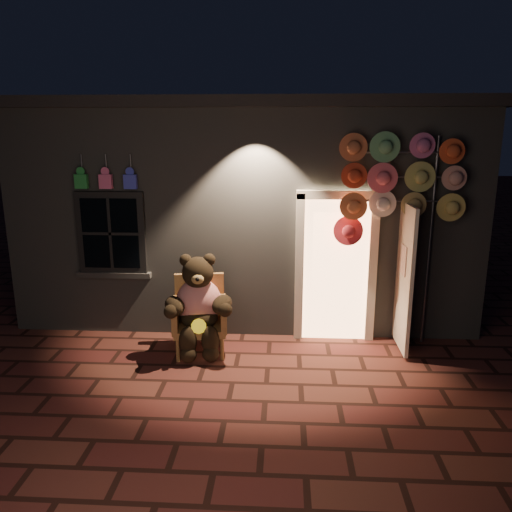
{
  "coord_description": "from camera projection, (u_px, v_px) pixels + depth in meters",
  "views": [
    {
      "loc": [
        0.61,
        -5.51,
        2.98
      ],
      "look_at": [
        0.23,
        1.0,
        1.35
      ],
      "focal_mm": 35.0,
      "sensor_mm": 36.0,
      "label": 1
    }
  ],
  "objects": [
    {
      "name": "teddy_bear",
      "position": [
        199.0,
        305.0,
        6.72
      ],
      "size": [
        0.99,
        0.83,
        1.38
      ],
      "rotation": [
        0.0,
        0.0,
        0.15
      ],
      "color": "red",
      "rests_on": "ground"
    },
    {
      "name": "shop_building",
      "position": [
        253.0,
        198.0,
        9.53
      ],
      "size": [
        7.3,
        5.95,
        3.51
      ],
      "color": "slate",
      "rests_on": "ground"
    },
    {
      "name": "hat_rack",
      "position": [
        398.0,
        183.0,
        6.65
      ],
      "size": [
        1.67,
        0.22,
        2.95
      ],
      "color": "#59595E",
      "rests_on": "ground"
    },
    {
      "name": "wicker_armchair",
      "position": [
        200.0,
        314.0,
        6.9
      ],
      "size": [
        0.81,
        0.75,
        1.05
      ],
      "rotation": [
        0.0,
        0.0,
        0.15
      ],
      "color": "olive",
      "rests_on": "ground"
    },
    {
      "name": "ground",
      "position": [
        232.0,
        383.0,
        6.09
      ],
      "size": [
        60.0,
        60.0,
        0.0
      ],
      "primitive_type": "plane",
      "color": "#5A2C22",
      "rests_on": "ground"
    }
  ]
}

